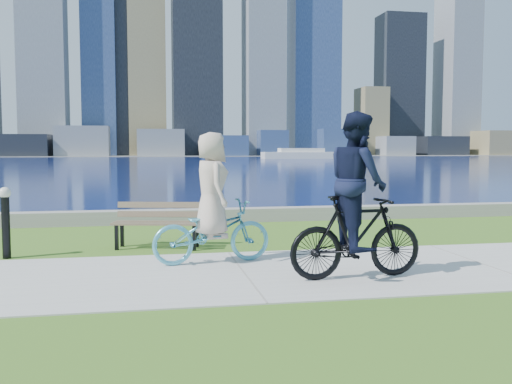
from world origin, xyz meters
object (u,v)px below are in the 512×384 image
bollard_lamp (6,218)px  park_bench (158,220)px  cyclist_woman (212,215)px  cyclist_man (357,209)px

bollard_lamp → park_bench: bearing=12.8°
cyclist_woman → bollard_lamp: bearing=62.7°
bollard_lamp → cyclist_man: size_ratio=0.51×
park_bench → cyclist_woman: 1.96m
cyclist_woman → park_bench: bearing=16.9°
bollard_lamp → cyclist_woman: (3.50, -1.14, 0.11)m
park_bench → cyclist_man: 4.34m
cyclist_woman → cyclist_man: cyclist_man is taller
cyclist_man → bollard_lamp: bearing=60.6°
bollard_lamp → cyclist_woman: bearing=-18.1°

